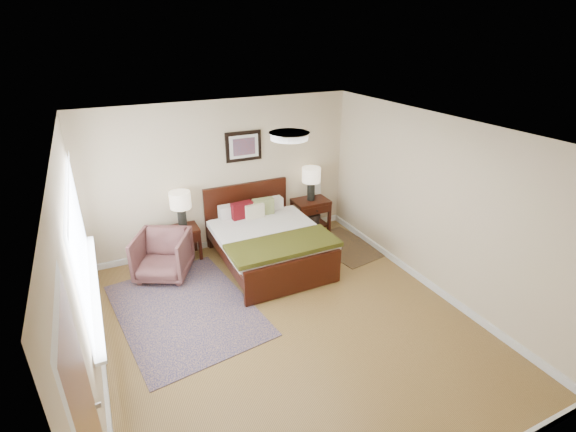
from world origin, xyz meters
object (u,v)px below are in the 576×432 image
object	(u,v)px
bed	(267,236)
rug_persian	(185,309)
nightstand_left	(184,235)
nightstand_right	(311,213)
armchair	(163,255)
lamp_right	(311,178)
lamp_left	(181,203)

from	to	relation	value
bed	rug_persian	bearing A→B (deg)	-155.77
nightstand_left	nightstand_right	bearing A→B (deg)	0.18
nightstand_right	armchair	bearing A→B (deg)	-171.78
armchair	bed	bearing A→B (deg)	16.74
bed	lamp_right	distance (m)	1.50
bed	armchair	distance (m)	1.63
nightstand_right	lamp_right	bearing A→B (deg)	90.00
bed	lamp_left	world-z (taller)	lamp_left
lamp_left	armchair	size ratio (longest dim) A/B	0.78
armchair	nightstand_right	bearing A→B (deg)	36.38
lamp_left	lamp_right	world-z (taller)	lamp_right
lamp_left	armchair	distance (m)	0.86
bed	lamp_right	xyz separation A→B (m)	(1.18, 0.73, 0.57)
nightstand_left	lamp_left	size ratio (longest dim) A/B	0.91
nightstand_right	lamp_right	xyz separation A→B (m)	(0.00, 0.01, 0.68)
nightstand_left	rug_persian	distance (m)	1.50
lamp_left	lamp_right	bearing A→B (deg)	0.00
rug_persian	nightstand_left	bearing A→B (deg)	68.51
bed	nightstand_left	xyz separation A→B (m)	(-1.16, 0.71, -0.06)
bed	nightstand_right	size ratio (longest dim) A/B	3.09
armchair	rug_persian	world-z (taller)	armchair
lamp_right	nightstand_left	bearing A→B (deg)	-179.51
bed	nightstand_right	bearing A→B (deg)	31.37
rug_persian	lamp_left	bearing A→B (deg)	68.70
nightstand_right	armchair	world-z (taller)	armchair
lamp_right	rug_persian	xyz separation A→B (m)	(-2.69, -1.41, -1.05)
lamp_right	rug_persian	world-z (taller)	lamp_right
lamp_right	rug_persian	bearing A→B (deg)	-152.30
nightstand_left	lamp_right	distance (m)	2.43
nightstand_right	armchair	distance (m)	2.80
bed	lamp_right	size ratio (longest dim) A/B	3.21
lamp_right	bed	bearing A→B (deg)	-148.19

